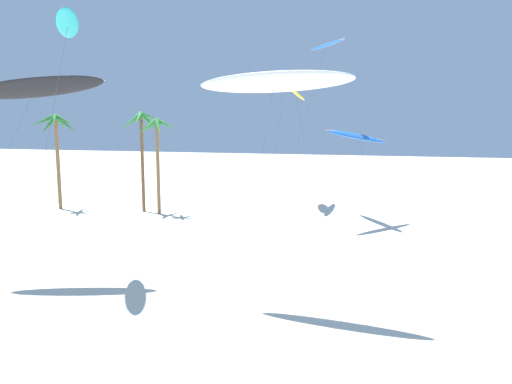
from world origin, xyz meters
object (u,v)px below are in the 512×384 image
object	(u,v)px
flying_kite_0	(357,136)
flying_kite_6	(273,82)
palm_tree_0	(56,131)
flying_kite_4	(326,45)
flying_kite_1	(285,75)
flying_kite_7	(35,88)
flying_kite_3	(296,93)
palm_tree_1	(141,129)
palm_tree_2	(158,135)
flying_kite_2	(68,24)

from	to	relation	value
flying_kite_0	flying_kite_6	size ratio (longest dim) A/B	0.77
palm_tree_0	flying_kite_4	distance (m)	30.25
palm_tree_0	flying_kite_1	bearing A→B (deg)	25.65
flying_kite_0	flying_kite_7	world-z (taller)	flying_kite_7
flying_kite_0	flying_kite_3	size ratio (longest dim) A/B	0.67
flying_kite_3	flying_kite_4	size ratio (longest dim) A/B	0.79
flying_kite_1	flying_kite_3	world-z (taller)	flying_kite_1
palm_tree_1	flying_kite_6	world-z (taller)	flying_kite_6
palm_tree_0	flying_kite_1	xyz separation A→B (m)	(22.92, 11.01, 6.37)
palm_tree_0	flying_kite_3	xyz separation A→B (m)	(24.47, 10.21, 4.20)
flying_kite_0	flying_kite_7	distance (m)	27.14
palm_tree_2	flying_kite_6	bearing A→B (deg)	-49.69
palm_tree_0	palm_tree_2	distance (m)	12.04
flying_kite_1	flying_kite_6	bearing A→B (deg)	-77.23
flying_kite_6	flying_kite_0	bearing A→B (deg)	84.50
flying_kite_2	palm_tree_2	bearing A→B (deg)	105.14
flying_kite_2	flying_kite_3	xyz separation A→B (m)	(7.00, 29.74, -2.24)
flying_kite_0	flying_kite_2	xyz separation A→B (m)	(-14.72, -20.44, 6.82)
palm_tree_2	palm_tree_1	bearing A→B (deg)	161.54
palm_tree_1	flying_kite_6	bearing A→B (deg)	-47.29
flying_kite_0	flying_kite_3	xyz separation A→B (m)	(-7.72, 9.31, 4.57)
flying_kite_3	flying_kite_1	bearing A→B (deg)	152.59
flying_kite_4	flying_kite_6	distance (m)	26.26
palm_tree_2	flying_kite_0	size ratio (longest dim) A/B	1.09
flying_kite_3	flying_kite_4	world-z (taller)	flying_kite_4
flying_kite_2	flying_kite_3	distance (m)	30.64
flying_kite_7	flying_kite_2	bearing A→B (deg)	23.22
flying_kite_2	palm_tree_1	bearing A→B (deg)	110.35
flying_kite_2	flying_kite_7	distance (m)	4.16
flying_kite_7	palm_tree_2	bearing A→B (deg)	99.70
flying_kite_6	flying_kite_7	distance (m)	14.52
palm_tree_0	flying_kite_2	distance (m)	26.99
flying_kite_0	flying_kite_4	distance (m)	10.33
flying_kite_4	flying_kite_6	bearing A→B (deg)	-86.68
palm_tree_0	flying_kite_3	distance (m)	26.84
palm_tree_1	palm_tree_2	distance (m)	2.50
flying_kite_1	flying_kite_3	size ratio (longest dim) A/B	1.13
flying_kite_3	flying_kite_7	bearing A→B (deg)	-106.18
flying_kite_1	flying_kite_2	bearing A→B (deg)	-100.12
flying_kite_3	flying_kite_7	xyz separation A→B (m)	(-8.87, -30.55, -1.38)
flying_kite_1	flying_kite_3	xyz separation A→B (m)	(1.54, -0.80, -2.17)
palm_tree_0	flying_kite_0	bearing A→B (deg)	1.61
palm_tree_2	flying_kite_0	world-z (taller)	palm_tree_2
palm_tree_1	flying_kite_3	xyz separation A→B (m)	(14.76, 8.80, 4.01)
flying_kite_2	flying_kite_6	size ratio (longest dim) A/B	1.31
flying_kite_7	flying_kite_4	bearing A→B (deg)	62.69
palm_tree_2	flying_kite_7	bearing A→B (deg)	-80.30
palm_tree_2	flying_kite_6	xyz separation A→B (m)	(18.10, -21.34, 3.14)
palm_tree_0	flying_kite_2	xyz separation A→B (m)	(17.47, -19.54, 6.44)
palm_tree_2	flying_kite_2	size ratio (longest dim) A/B	0.63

